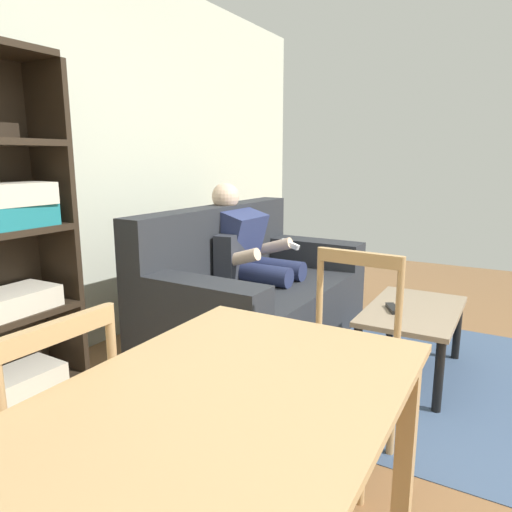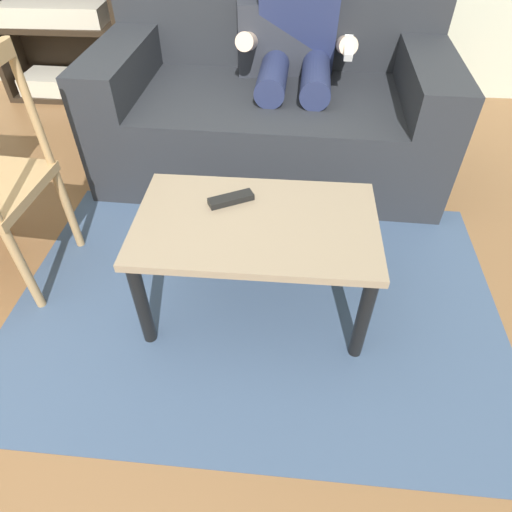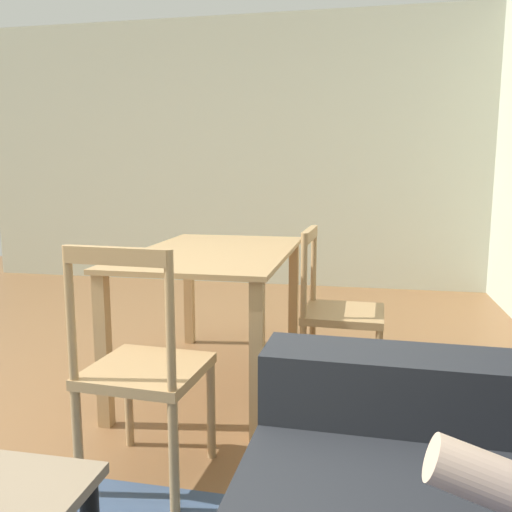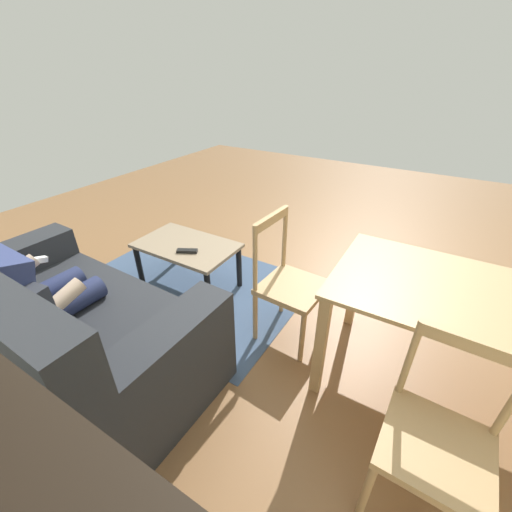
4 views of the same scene
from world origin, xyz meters
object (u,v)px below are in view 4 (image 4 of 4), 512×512
Objects in this scene: person_lounging at (29,298)px; dining_chair_facing_couch at (289,284)px; tv_remote at (187,251)px; dining_chair_near_wall at (437,442)px; couch at (64,333)px; coffee_table at (187,251)px; dining_table at (460,311)px.

person_lounging reaches higher than dining_chair_facing_couch.
person_lounging is 6.85× the size of tv_remote.
dining_chair_facing_couch reaches higher than dining_chair_near_wall.
tv_remote is at bearing -19.39° from dining_chair_near_wall.
couch reaches higher than dining_chair_facing_couch.
tv_remote is (-0.10, 0.10, 0.08)m from coffee_table.
coffee_table is (-0.11, -1.21, -0.24)m from person_lounging.
couch reaches higher than dining_table.
dining_table reaches higher than tv_remote.
couch is 1.35× the size of dining_table.
dining_chair_facing_couch is (-1.03, -1.05, 0.10)m from couch.
couch is at bearing 90.41° from coffee_table.
couch is 1.57× the size of person_lounging.
dining_chair_facing_couch reaches higher than dining_table.
person_lounging reaches higher than tv_remote.
couch is 2.07m from dining_chair_near_wall.
dining_table is at bearing -89.90° from dining_chair_near_wall.
coffee_table is 2.19m from dining_chair_near_wall.
person_lounging is 1.14m from tv_remote.
person_lounging is at bearing 11.08° from dining_chair_near_wall.
coffee_table is at bearing -5.64° from dining_chair_facing_couch.
coffee_table is 1.05m from dining_chair_facing_couch.
dining_chair_near_wall is (-0.00, 0.68, -0.20)m from dining_table.
dining_table is (-1.94, 0.00, 0.19)m from tv_remote.
couch is 1.06m from tv_remote.
coffee_table is 2.06m from dining_table.
tv_remote is at bearing 0.05° from dining_chair_facing_couch.
dining_table is 1.44× the size of dining_chair_facing_couch.
dining_table is (-2.04, 0.10, 0.27)m from coffee_table.
person_lounging is at bearing 43.92° from dining_chair_facing_couch.
tv_remote is 2.06m from dining_chair_near_wall.
couch is 2.06× the size of dining_chair_near_wall.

